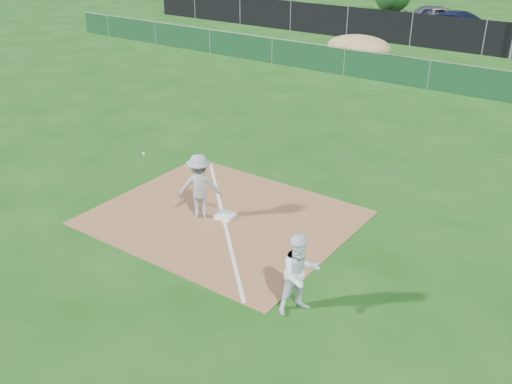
# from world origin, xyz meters

# --- Properties ---
(ground) EXTENTS (90.00, 90.00, 0.00)m
(ground) POSITION_xyz_m (0.00, 10.00, 0.00)
(ground) COLOR #13470F
(ground) RESTS_ON ground
(infield_dirt) EXTENTS (6.00, 5.00, 0.02)m
(infield_dirt) POSITION_xyz_m (0.00, 1.00, 0.01)
(infield_dirt) COLOR brown
(infield_dirt) RESTS_ON ground
(foul_line) EXTENTS (5.01, 5.01, 0.01)m
(foul_line) POSITION_xyz_m (0.00, 1.00, 0.03)
(foul_line) COLOR white
(foul_line) RESTS_ON infield_dirt
(green_fence) EXTENTS (44.00, 0.05, 1.20)m
(green_fence) POSITION_xyz_m (0.00, 15.00, 0.60)
(green_fence) COLOR #0D3218
(green_fence) RESTS_ON ground
(dirt_mound) EXTENTS (3.38, 2.60, 1.17)m
(dirt_mound) POSITION_xyz_m (-5.00, 18.50, 0.58)
(dirt_mound) COLOR #A1874E
(dirt_mound) RESTS_ON ground
(black_fence) EXTENTS (46.00, 0.04, 1.80)m
(black_fence) POSITION_xyz_m (0.00, 23.00, 0.90)
(black_fence) COLOR black
(black_fence) RESTS_ON ground
(parking_lot) EXTENTS (46.00, 9.00, 0.01)m
(parking_lot) POSITION_xyz_m (0.00, 28.00, 0.01)
(parking_lot) COLOR black
(parking_lot) RESTS_ON ground
(first_base) EXTENTS (0.49, 0.49, 0.09)m
(first_base) POSITION_xyz_m (0.05, 1.03, 0.06)
(first_base) COLOR white
(first_base) RESTS_ON infield_dirt
(play_at_first) EXTENTS (2.25, 1.13, 1.64)m
(play_at_first) POSITION_xyz_m (-0.49, 0.73, 0.84)
(play_at_first) COLOR #A5A6A8
(play_at_first) RESTS_ON infield_dirt
(runner) EXTENTS (0.95, 1.01, 1.64)m
(runner) POSITION_xyz_m (3.44, -1.02, 0.82)
(runner) COLOR white
(runner) RESTS_ON ground
(car_left) EXTENTS (5.03, 3.52, 1.59)m
(car_left) POSITION_xyz_m (-4.27, 28.38, 0.81)
(car_left) COLOR #A7ABAF
(car_left) RESTS_ON parking_lot
(car_mid) EXTENTS (4.54, 1.78, 1.47)m
(car_mid) POSITION_xyz_m (-2.38, 26.74, 0.75)
(car_mid) COLOR black
(car_mid) RESTS_ON parking_lot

